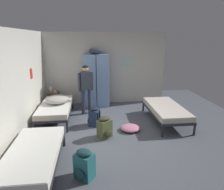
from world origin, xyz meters
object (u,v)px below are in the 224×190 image
backpack_navy (94,117)px  locker_bank (96,79)px  water_bottle (51,89)px  bed_left_rear (56,107)px  person_traveler (86,85)px  bed_right (166,109)px  shelf_unit (54,98)px  backpack_olive (105,128)px  backpack_teal (84,165)px  bed_left_front (33,155)px  clothes_pile_pink (130,128)px  lotion_bottle (55,90)px  bedding_heap (57,99)px

backpack_navy → locker_bank: bearing=85.6°
water_bottle → backpack_navy: bearing=-49.8°
bed_left_rear → person_traveler: person_traveler is taller
bed_left_rear → bed_right: (3.23, -0.53, 0.00)m
shelf_unit → bed_left_rear: 1.18m
backpack_olive → backpack_teal: bearing=-108.0°
bed_left_front → backpack_navy: (1.13, 1.98, -0.12)m
person_traveler → locker_bank: bearing=66.3°
bed_left_front → clothes_pile_pink: (2.09, 1.54, -0.31)m
water_bottle → bed_right: bearing=-25.6°
locker_bank → clothes_pile_pink: size_ratio=3.95×
bed_left_front → bed_right: bearing=31.9°
bed_left_front → person_traveler: (0.92, 2.93, 0.57)m
lotion_bottle → backpack_teal: (1.09, -3.88, -0.37)m
locker_bank → water_bottle: bearing=-179.2°
backpack_navy → clothes_pile_pink: bearing=-24.8°
backpack_teal → water_bottle: bearing=107.4°
locker_bank → bed_left_front: bearing=-108.8°
locker_bank → bedding_heap: 1.68m
bed_left_front → water_bottle: (-0.33, 3.71, 0.30)m
bedding_heap → backpack_teal: bedding_heap is taller
bedding_heap → backpack_navy: bearing=-31.2°
lotion_bottle → backpack_olive: size_ratio=0.25×
water_bottle → lotion_bottle: water_bottle is taller
shelf_unit → backpack_olive: (1.63, -2.46, -0.09)m
bed_left_front → clothes_pile_pink: bearing=36.4°
bed_left_rear → lotion_bottle: size_ratio=13.76×
locker_bank → backpack_teal: bearing=-95.2°
bed_left_rear → backpack_olive: backpack_olive is taller
locker_bank → clothes_pile_pink: 2.51m
shelf_unit → backpack_navy: (1.38, -1.71, -0.09)m
bed_left_rear → backpack_teal: 2.92m
locker_bank → bedding_heap: locker_bank is taller
backpack_navy → bed_left_front: bearing=-119.8°
locker_bank → backpack_navy: size_ratio=3.76×
bed_left_front → backpack_olive: 1.85m
backpack_teal → clothes_pile_pink: (1.18, 1.77, -0.19)m
backpack_olive → bed_left_front: bearing=-138.4°
bed_left_rear → bed_right: same height
person_traveler → lotion_bottle: person_traveler is taller
lotion_bottle → backpack_navy: lotion_bottle is taller
backpack_teal → backpack_navy: 2.23m
bedding_heap → backpack_navy: bedding_heap is taller
bed_right → backpack_teal: size_ratio=3.45×
bed_left_rear → water_bottle: 1.25m
water_bottle → clothes_pile_pink: size_ratio=0.45×
bed_right → clothes_pile_pink: (-1.14, -0.47, -0.31)m
person_traveler → lotion_bottle: 1.35m
person_traveler → bed_right: bearing=-21.8°
clothes_pile_pink → shelf_unit: bearing=137.4°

